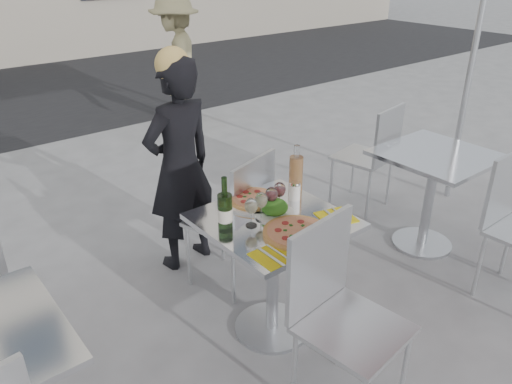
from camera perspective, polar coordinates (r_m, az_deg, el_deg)
ground at (r=3.08m, az=1.81°, el=-15.33°), size 80.00×80.00×0.00m
main_table at (r=2.75m, az=1.97°, el=-6.90°), size 0.72×0.72×0.75m
side_table_right at (r=3.79m, az=19.49°, el=1.27°), size 0.72×0.72×0.75m
chair_far at (r=3.12m, az=-1.98°, el=-2.33°), size 0.53×0.54×0.94m
chair_near at (r=2.38m, az=9.27°, el=-12.48°), size 0.49×0.50×0.96m
side_chair_rfar at (r=4.22m, az=13.34°, el=4.68°), size 0.49×0.50×0.92m
woman_diner at (r=3.35m, az=-8.69°, el=2.88°), size 0.57×0.41×1.46m
pedestrian_b at (r=6.36m, az=-9.04°, el=14.53°), size 1.06×1.17×1.57m
pizza_near at (r=2.51m, az=4.71°, el=-4.65°), size 0.34×0.34×0.02m
pizza_far at (r=2.80m, az=-0.32°, el=-0.91°), size 0.32×0.32×0.03m
salad_plate at (r=2.67m, az=2.10°, el=-1.87°), size 0.22×0.22×0.09m
wine_bottle at (r=2.49m, az=-3.56°, el=-2.12°), size 0.07×0.07×0.29m
carafe at (r=2.89m, az=4.59°, el=2.13°), size 0.08×0.08×0.29m
sugar_shaker at (r=2.83m, az=4.44°, el=0.15°), size 0.06×0.06×0.11m
wineglass_white_a at (r=2.53m, az=-0.55°, el=-1.71°), size 0.07×0.07×0.16m
wineglass_white_b at (r=2.58m, az=0.60°, el=-1.04°), size 0.07×0.07×0.16m
wineglass_red_a at (r=2.64m, az=1.79°, el=-0.38°), size 0.07×0.07×0.16m
wineglass_red_b at (r=2.70m, az=2.71°, el=0.17°), size 0.07×0.07×0.16m
napkin_left at (r=2.34m, az=2.04°, el=-7.27°), size 0.18×0.20×0.01m
napkin_right at (r=2.69m, az=9.14°, el=-2.81°), size 0.22×0.22×0.01m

